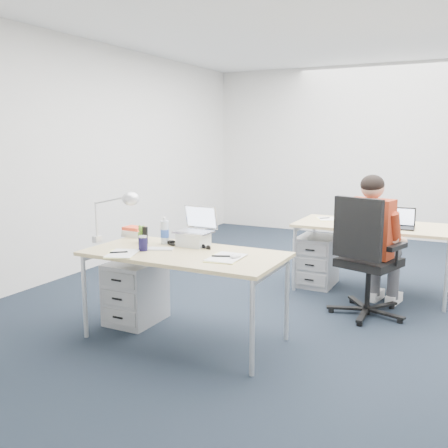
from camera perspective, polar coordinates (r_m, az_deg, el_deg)
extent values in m
plane|color=black|center=(5.36, 11.80, -8.13)|extent=(7.00, 7.00, 0.00)
cube|color=silver|center=(8.54, 18.36, 7.80)|extent=(6.00, 0.02, 2.80)
cube|color=silver|center=(1.94, -14.78, 2.47)|extent=(6.00, 0.02, 2.80)
cube|color=silver|center=(6.54, -14.21, 7.51)|extent=(0.02, 7.00, 2.80)
cube|color=white|center=(5.23, 12.97, 22.48)|extent=(6.00, 7.00, 0.01)
cube|color=tan|center=(4.02, -4.54, -3.44)|extent=(1.60, 0.80, 0.03)
cylinder|color=#B7BABC|center=(4.29, -15.64, -7.99)|extent=(0.04, 0.04, 0.70)
cylinder|color=#B7BABC|center=(3.50, 3.25, -11.75)|extent=(0.04, 0.04, 0.70)
cylinder|color=#B7BABC|center=(4.80, -9.99, -5.84)|extent=(0.04, 0.04, 0.70)
cylinder|color=#B7BABC|center=(4.11, 7.20, -8.46)|extent=(0.04, 0.04, 0.70)
cube|color=tan|center=(5.50, 16.75, -0.21)|extent=(1.60, 0.80, 0.03)
cylinder|color=#B7BABC|center=(5.42, 8.05, -3.96)|extent=(0.04, 0.04, 0.70)
cylinder|color=#B7BABC|center=(5.16, 24.10, -5.47)|extent=(0.04, 0.04, 0.70)
cylinder|color=#B7BABC|center=(6.07, 10.20, -2.52)|extent=(0.04, 0.04, 0.70)
cylinder|color=black|center=(4.86, 16.12, -6.83)|extent=(0.05, 0.05, 0.44)
cube|color=black|center=(4.80, 16.25, -4.22)|extent=(0.60, 0.60, 0.08)
cube|color=black|center=(4.53, 15.03, -0.51)|extent=(0.45, 0.19, 0.54)
cube|color=#9F3016|center=(4.75, 16.41, -0.46)|extent=(0.43, 0.28, 0.54)
sphere|color=tan|center=(4.70, 16.63, 4.03)|extent=(0.21, 0.21, 0.21)
cube|color=#9D9FA2|center=(4.57, -10.04, -7.62)|extent=(0.40, 0.50, 0.55)
cube|color=#9D9FA2|center=(5.70, 10.54, -4.13)|extent=(0.40, 0.50, 0.55)
cube|color=white|center=(4.13, -7.59, -2.82)|extent=(0.28, 0.20, 0.01)
ellipsoid|color=white|center=(3.79, 1.33, -3.69)|extent=(0.08, 0.12, 0.04)
cylinder|color=#161138|center=(4.10, -9.24, -2.18)|extent=(0.08, 0.08, 0.12)
cylinder|color=silver|center=(4.33, -6.79, -0.75)|extent=(0.09, 0.09, 0.23)
cube|color=silver|center=(4.70, -10.19, -0.86)|extent=(0.23, 0.20, 0.09)
cube|color=black|center=(4.34, -9.00, -1.30)|extent=(0.04, 0.03, 0.15)
cube|color=#FEFF93|center=(4.01, -11.71, -3.35)|extent=(0.31, 0.36, 0.01)
cube|color=#FEFF93|center=(3.79, 0.03, -3.89)|extent=(0.26, 0.35, 0.01)
cylinder|color=white|center=(5.56, 20.13, 0.33)|extent=(0.07, 0.07, 0.09)
cube|color=white|center=(5.71, 11.59, 0.56)|extent=(0.28, 0.31, 0.01)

